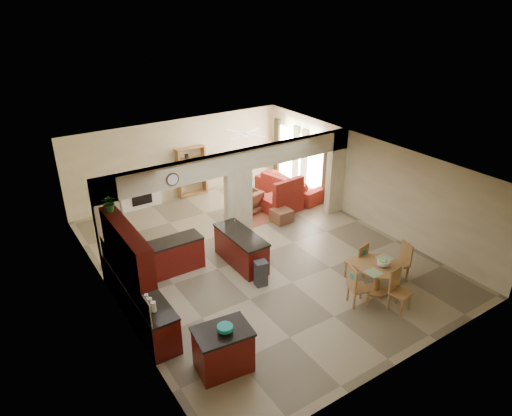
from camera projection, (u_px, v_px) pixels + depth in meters
floor at (257, 255)px, 12.85m from camera, size 10.00×10.00×0.00m
ceiling at (258, 161)px, 11.64m from camera, size 10.00×10.00×0.00m
wall_back at (179, 159)px, 16.02m from camera, size 8.00×0.00×8.00m
wall_front at (405, 308)px, 8.47m from camera, size 8.00×0.00×8.00m
wall_left at (110, 253)px, 10.27m from camera, size 0.00×10.00×10.00m
wall_right at (364, 180)px, 14.22m from camera, size 0.00×10.00×10.00m
partition_left_pier at (109, 232)px, 11.17m from camera, size 0.60×0.25×2.80m
partition_center_pier at (238, 207)px, 13.13m from camera, size 0.80×0.25×2.20m
partition_right_pier at (335, 172)px, 14.83m from camera, size 0.60×0.25×2.80m
partition_header at (238, 161)px, 12.53m from camera, size 8.00×0.25×0.60m
kitchen_counter at (149, 282)px, 10.85m from camera, size 2.52×3.29×1.48m
upper_cabinets at (126, 245)px, 9.53m from camera, size 0.35×2.40×0.90m
peninsula at (241, 249)px, 12.27m from camera, size 0.70×1.85×0.91m
wall_clock at (173, 179)px, 11.44m from camera, size 0.34×0.03×0.34m
rug at (253, 217)px, 15.02m from camera, size 1.60×1.30×0.01m
fireplace at (140, 191)px, 15.44m from camera, size 1.60×0.35×1.20m
shelving_unit at (192, 172)px, 16.27m from camera, size 1.00×0.32×1.80m
window_a at (316, 165)px, 16.03m from camera, size 0.02×0.90×1.90m
window_b at (287, 152)px, 17.31m from camera, size 0.02×0.90×1.90m
glazed_door at (301, 162)px, 16.74m from camera, size 0.02×0.70×2.10m
drape_a_left at (326, 170)px, 15.56m from camera, size 0.10×0.28×2.30m
drape_a_right at (304, 160)px, 16.46m from camera, size 0.10×0.28×2.30m
drape_b_left at (296, 156)px, 16.84m from camera, size 0.10×0.28×2.30m
drape_b_right at (277, 148)px, 17.75m from camera, size 0.10×0.28×2.30m
ceiling_fan at (245, 133)px, 14.75m from camera, size 1.00×1.00×0.10m
kitchen_island at (223, 349)px, 8.80m from camera, size 1.16×0.89×0.94m
teal_bowl at (225, 329)px, 8.53m from camera, size 0.30×0.30×0.14m
trash_can at (261, 274)px, 11.42m from camera, size 0.33×0.30×0.62m
dining_table at (378, 274)px, 11.08m from camera, size 1.11×1.11×0.76m
fruit_bowl at (383, 263)px, 10.91m from camera, size 0.30×0.30×0.16m
sofa at (290, 185)px, 16.49m from camera, size 2.75×1.52×0.76m
chaise at (281, 203)px, 15.41m from camera, size 1.32×1.12×0.49m
armchair at (247, 201)px, 15.22m from camera, size 0.99×1.00×0.76m
ottoman at (281, 216)px, 14.64m from camera, size 0.60×0.60×0.42m
plant at (109, 203)px, 9.89m from camera, size 0.45×0.42×0.41m
chair_north at (359, 260)px, 11.58m from camera, size 0.49×0.49×1.02m
chair_east at (402, 260)px, 11.57m from camera, size 0.50×0.50×1.02m
chair_south at (398, 288)px, 10.49m from camera, size 0.48×0.48×1.02m
chair_west at (356, 285)px, 10.59m from camera, size 0.53×0.53×1.02m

